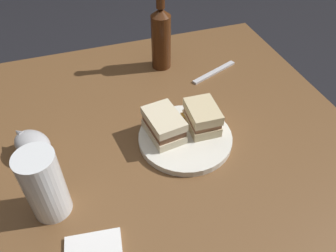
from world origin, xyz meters
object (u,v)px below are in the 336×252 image
Objects in this scene: sandwich_half_left at (202,117)px; cider_bottle at (161,36)px; gravy_boat at (32,145)px; pint_glass at (46,189)px; fork at (214,72)px; plate at (185,138)px; sandwich_half_right at (164,125)px.

cider_bottle is (0.00, -0.33, 0.06)m from sandwich_half_left.
cider_bottle reaches higher than gravy_boat.
gravy_boat is (0.03, -0.17, -0.03)m from pint_glass.
pint_glass reaches higher than fork.
sandwich_half_right is at bearing -23.80° from plate.
sandwich_half_right is at bearing -2.43° from sandwich_half_left.
plate is 1.90× the size of gravy_boat.
cider_bottle is (-0.39, -0.45, 0.04)m from pint_glass.
fork is (-0.15, -0.24, -0.05)m from sandwich_half_left.
gravy_boat is 0.51m from cider_bottle.
sandwich_half_right is 0.35m from cider_bottle.
pint_glass reaches higher than plate.
sandwich_half_left is 0.58× the size of fork.
gravy_boat is (0.42, -0.05, -0.01)m from sandwich_half_left.
pint_glass is (0.29, 0.12, 0.02)m from sandwich_half_right.
sandwich_half_left reaches higher than plate.
sandwich_half_right is 0.44× the size of cider_bottle.
cider_bottle is at bearing -89.14° from sandwich_half_left.
gravy_boat is at bearing -8.40° from sandwich_half_right.
plate is 0.86× the size of cider_bottle.
plate is 1.98× the size of sandwich_half_right.
fork is (-0.20, -0.25, -0.01)m from plate.
sandwich_half_left reaches higher than sandwich_half_right.
sandwich_half_right is at bearing 171.60° from gravy_boat.
sandwich_half_left reaches higher than fork.
sandwich_half_right is 0.96× the size of gravy_boat.
gravy_boat is at bearing -80.31° from pint_glass.
plate is 0.07m from sandwich_half_right.
pint_glass is 0.92× the size of fork.
fork is (-0.57, -0.19, -0.04)m from gravy_boat.
sandwich_half_right reaches higher than plate.
cider_bottle is (-0.05, -0.35, 0.10)m from plate.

